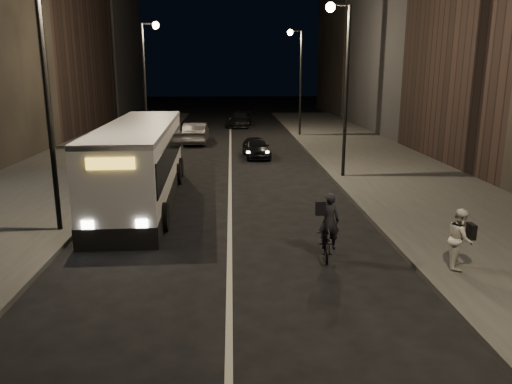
{
  "coord_description": "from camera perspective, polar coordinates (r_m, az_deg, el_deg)",
  "views": [
    {
      "loc": [
        0.1,
        -12.0,
        5.29
      ],
      "look_at": [
        0.85,
        3.35,
        1.5
      ],
      "focal_mm": 35.0,
      "sensor_mm": 36.0,
      "label": 1
    }
  ],
  "objects": [
    {
      "name": "car_far",
      "position": [
        47.6,
        -1.81,
        8.29
      ],
      "size": [
        2.42,
        4.91,
        1.37
      ],
      "primitive_type": "imported",
      "rotation": [
        0.0,
        0.0,
        -0.11
      ],
      "color": "black",
      "rests_on": "ground"
    },
    {
      "name": "cyclist_on_bicycle",
      "position": [
        14.45,
        8.16,
        -5.0
      ],
      "size": [
        0.83,
        1.77,
        1.96
      ],
      "rotation": [
        0.0,
        0.0,
        -0.15
      ],
      "color": "black",
      "rests_on": "ground"
    },
    {
      "name": "streetlight_left_far",
      "position": [
        34.43,
        -12.24,
        13.66
      ],
      "size": [
        1.2,
        0.44,
        8.12
      ],
      "color": "black",
      "rests_on": "sidewalk_left"
    },
    {
      "name": "streetlight_right_mid",
      "position": [
        24.57,
        9.77,
        13.82
      ],
      "size": [
        1.2,
        0.44,
        8.12
      ],
      "color": "black",
      "rests_on": "sidewalk_right"
    },
    {
      "name": "streetlight_left_near",
      "position": [
        16.9,
        -22.17,
        13.11
      ],
      "size": [
        1.2,
        0.44,
        8.12
      ],
      "color": "black",
      "rests_on": "sidewalk_left"
    },
    {
      "name": "pedestrian_woman",
      "position": [
        14.2,
        22.3,
        -4.94
      ],
      "size": [
        0.84,
        0.94,
        1.62
      ],
      "primitive_type": "imported",
      "rotation": [
        0.0,
        0.0,
        1.23
      ],
      "color": "beige",
      "rests_on": "sidewalk_right"
    },
    {
      "name": "sidewalk_left",
      "position": [
        27.88,
        -20.74,
        2.17
      ],
      "size": [
        7.0,
        70.0,
        0.16
      ],
      "primitive_type": "cube",
      "color": "#343432",
      "rests_on": "ground"
    },
    {
      "name": "city_bus",
      "position": [
        20.82,
        -13.04,
        3.67
      ],
      "size": [
        3.13,
        11.94,
        3.19
      ],
      "rotation": [
        0.0,
        0.0,
        0.04
      ],
      "color": "silver",
      "rests_on": "ground"
    },
    {
      "name": "streetlight_right_far",
      "position": [
        40.34,
        4.78,
        13.9
      ],
      "size": [
        1.2,
        0.44,
        8.12
      ],
      "color": "black",
      "rests_on": "sidewalk_right"
    },
    {
      "name": "sidewalk_right",
      "position": [
        27.82,
        14.83,
        2.59
      ],
      "size": [
        7.0,
        70.0,
        0.16
      ],
      "primitive_type": "cube",
      "color": "#343432",
      "rests_on": "ground"
    },
    {
      "name": "car_mid",
      "position": [
        36.83,
        -6.88,
        6.7
      ],
      "size": [
        1.68,
        4.7,
        1.54
      ],
      "primitive_type": "imported",
      "rotation": [
        0.0,
        0.0,
        3.13
      ],
      "color": "#333335",
      "rests_on": "ground"
    },
    {
      "name": "car_near",
      "position": [
        30.77,
        0.01,
        5.13
      ],
      "size": [
        1.79,
        3.78,
        1.25
      ],
      "primitive_type": "imported",
      "rotation": [
        0.0,
        0.0,
        0.09
      ],
      "color": "black",
      "rests_on": "ground"
    },
    {
      "name": "ground",
      "position": [
        13.11,
        -3.06,
        -9.95
      ],
      "size": [
        180.0,
        180.0,
        0.0
      ],
      "primitive_type": "plane",
      "color": "black",
      "rests_on": "ground"
    }
  ]
}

